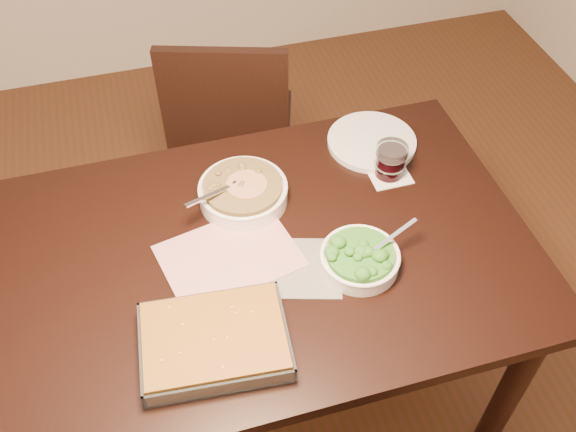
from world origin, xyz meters
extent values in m
plane|color=#482C14|center=(0.00, 0.00, 0.00)|extent=(4.00, 4.00, 0.00)
cube|color=black|center=(0.00, 0.00, 0.73)|extent=(1.40, 0.90, 0.04)
cube|color=black|center=(0.00, 0.00, 0.66)|extent=(1.26, 0.76, 0.08)
cylinder|color=black|center=(0.62, -0.37, 0.35)|extent=(0.07, 0.07, 0.71)
cylinder|color=black|center=(-0.62, 0.37, 0.35)|extent=(0.07, 0.07, 0.71)
cylinder|color=black|center=(0.62, 0.37, 0.35)|extent=(0.07, 0.07, 0.71)
cube|color=#A83045|center=(-0.08, 0.00, 0.75)|extent=(0.37, 0.31, 0.01)
cube|color=#24232A|center=(0.05, -0.07, 0.75)|extent=(0.31, 0.26, 0.00)
cube|color=white|center=(0.42, 0.17, 0.75)|extent=(0.11, 0.11, 0.00)
cylinder|color=white|center=(0.00, 0.18, 0.77)|extent=(0.24, 0.24, 0.05)
torus|color=white|center=(0.00, 0.18, 0.80)|extent=(0.24, 0.24, 0.01)
cylinder|color=#34220E|center=(0.00, 0.18, 0.80)|extent=(0.21, 0.21, 0.02)
cube|color=silver|center=(-0.06, 0.15, 0.82)|extent=(0.14, 0.09, 0.05)
cylinder|color=maroon|center=(0.01, 0.18, 0.81)|extent=(0.11, 0.11, 0.00)
cylinder|color=white|center=(0.23, -0.11, 0.77)|extent=(0.20, 0.20, 0.04)
torus|color=white|center=(0.23, -0.11, 0.79)|extent=(0.20, 0.20, 0.01)
cylinder|color=#1C5413|center=(0.23, -0.11, 0.79)|extent=(0.17, 0.17, 0.02)
cube|color=silver|center=(0.29, -0.10, 0.81)|extent=(0.13, 0.05, 0.04)
cube|color=silver|center=(-0.17, -0.25, 0.75)|extent=(0.35, 0.27, 0.01)
cube|color=#5B220D|center=(-0.17, -0.25, 0.78)|extent=(0.33, 0.25, 0.05)
cube|color=silver|center=(-0.16, -0.13, 0.78)|extent=(0.33, 0.03, 0.04)
cube|color=silver|center=(-0.18, -0.36, 0.78)|extent=(0.33, 0.03, 0.04)
cube|color=silver|center=(-0.01, -0.26, 0.78)|extent=(0.03, 0.24, 0.04)
cube|color=silver|center=(-0.33, -0.23, 0.78)|extent=(0.03, 0.24, 0.04)
cylinder|color=black|center=(0.42, 0.17, 0.79)|extent=(0.08, 0.08, 0.07)
cylinder|color=silver|center=(0.42, 0.17, 0.84)|extent=(0.09, 0.09, 0.03)
cylinder|color=silver|center=(0.42, 0.31, 0.76)|extent=(0.26, 0.26, 0.02)
cube|color=black|center=(0.11, 0.87, 0.43)|extent=(0.53, 0.53, 0.04)
cylinder|color=black|center=(0.34, 0.98, 0.21)|extent=(0.04, 0.04, 0.41)
cylinder|color=black|center=(0.23, 0.64, 0.21)|extent=(0.04, 0.04, 0.41)
cylinder|color=black|center=(-0.01, 1.09, 0.21)|extent=(0.04, 0.04, 0.41)
cylinder|color=black|center=(-0.12, 0.75, 0.21)|extent=(0.04, 0.04, 0.41)
cube|color=black|center=(0.05, 0.68, 0.68)|extent=(0.42, 0.16, 0.45)
camera|label=1|loc=(-0.21, -1.01, 2.02)|focal=40.00mm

